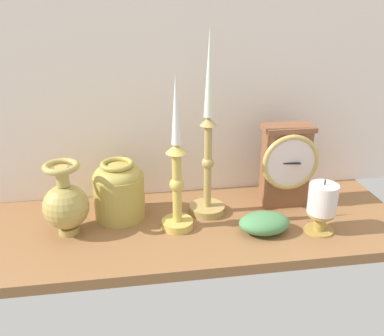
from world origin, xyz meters
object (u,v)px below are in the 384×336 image
at_px(candlestick_tall_center, 208,156).
at_px(pillar_candle_front, 322,204).
at_px(brass_vase_bulbous, 66,204).
at_px(brass_vase_jar, 119,189).
at_px(mantel_clock, 286,164).
at_px(candlestick_tall_left, 177,178).

height_order(candlestick_tall_center, pillar_candle_front, candlestick_tall_center).
bearing_deg(brass_vase_bulbous, candlestick_tall_center, 8.88).
xyz_separation_m(brass_vase_jar, pillar_candle_front, (0.44, -0.13, -0.01)).
relative_size(mantel_clock, pillar_candle_front, 1.63).
distance_m(mantel_clock, brass_vase_jar, 0.41).
bearing_deg(brass_vase_bulbous, pillar_candle_front, -7.46).
bearing_deg(brass_vase_bulbous, brass_vase_jar, 28.01).
relative_size(mantel_clock, brass_vase_jar, 1.45).
height_order(mantel_clock, brass_vase_bulbous, mantel_clock).
xyz_separation_m(candlestick_tall_left, brass_vase_jar, (-0.13, 0.07, -0.05)).
xyz_separation_m(brass_vase_bulbous, brass_vase_jar, (0.11, 0.06, -0.00)).
bearing_deg(candlestick_tall_left, candlestick_tall_center, 37.09).
distance_m(mantel_clock, brass_vase_bulbous, 0.53).
distance_m(brass_vase_bulbous, brass_vase_jar, 0.13).
height_order(brass_vase_jar, pillar_candle_front, brass_vase_jar).
distance_m(mantel_clock, candlestick_tall_left, 0.29).
bearing_deg(pillar_candle_front, brass_vase_bulbous, 172.54).
relative_size(candlestick_tall_center, brass_vase_jar, 3.07).
relative_size(candlestick_tall_left, candlestick_tall_center, 0.81).
distance_m(candlestick_tall_left, candlestick_tall_center, 0.10).
relative_size(candlestick_tall_center, pillar_candle_front, 3.44).
distance_m(candlestick_tall_center, pillar_candle_front, 0.28).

